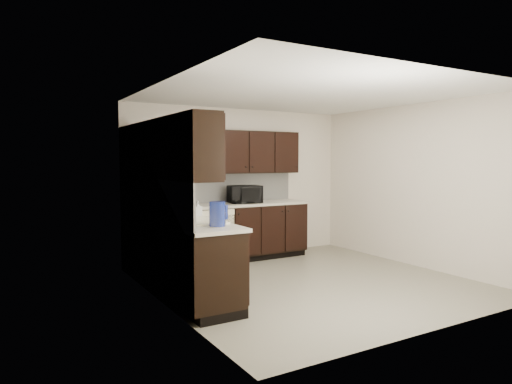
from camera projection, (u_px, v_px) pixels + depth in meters
floor at (310, 282)px, 6.12m from camera, size 4.00×4.00×0.00m
ceiling at (311, 94)px, 5.94m from camera, size 4.00×4.00×0.00m
wall_back at (239, 183)px, 7.75m from camera, size 4.00×0.02×2.50m
wall_left at (165, 195)px, 5.02m from camera, size 0.02×4.00×2.50m
wall_right at (414, 185)px, 7.04m from camera, size 0.02×4.00×2.50m
wall_front at (440, 201)px, 4.31m from camera, size 4.00×0.02×2.50m
lower_cabinets at (207, 246)px, 6.53m from camera, size 3.00×2.80×0.90m
countertop at (207, 211)px, 6.49m from camera, size 3.03×2.83×0.04m
backsplash at (187, 192)px, 6.55m from camera, size 3.00×2.80×0.48m
upper_cabinets at (197, 151)px, 6.47m from camera, size 3.00×2.80×0.70m
dishwasher at (217, 232)px, 6.94m from camera, size 0.58×0.04×0.78m
sink at (193, 227)px, 5.19m from camera, size 0.54×0.82×0.42m
microwave at (245, 194)px, 7.41m from camera, size 0.57×0.44×0.29m
soap_bottle_a at (198, 209)px, 5.57m from camera, size 0.10×0.11×0.20m
soap_bottle_b at (168, 210)px, 5.36m from camera, size 0.12×0.12×0.23m
toaster_oven at (153, 201)px, 6.66m from camera, size 0.33×0.26×0.20m
storage_bin at (160, 203)px, 6.39m from camera, size 0.52×0.42×0.19m
blue_pitcher at (217, 214)px, 4.82m from camera, size 0.22×0.22×0.26m
teal_tumbler at (180, 205)px, 6.01m from camera, size 0.12×0.12×0.20m
paper_towel_roll at (165, 200)px, 6.43m from camera, size 0.13×0.13×0.27m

